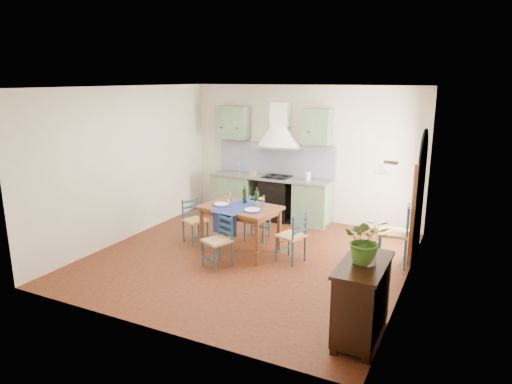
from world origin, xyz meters
TOP-DOWN VIEW (x-y plane):
  - floor at (0.00, 0.00)m, footprint 5.00×5.00m
  - back_wall at (-0.47, 2.29)m, footprint 5.00×0.96m
  - right_wall at (2.50, 0.28)m, footprint 0.26×5.00m
  - left_wall at (-2.50, 0.00)m, footprint 0.04×5.00m
  - ceiling at (0.00, 0.00)m, footprint 5.00×5.00m
  - dining_table at (-0.25, 0.18)m, footprint 1.38×1.07m
  - chair_near at (-0.27, -0.52)m, footprint 0.51×0.51m
  - chair_far at (-0.27, 0.86)m, footprint 0.46×0.46m
  - chair_left at (-1.23, 0.24)m, footprint 0.50×0.50m
  - chair_right at (0.71, 0.17)m, footprint 0.48×0.48m
  - chair_spare at (2.24, 0.81)m, footprint 0.53×0.53m
  - sideboard at (2.26, -1.60)m, footprint 0.50×1.05m
  - potted_plant at (2.27, -1.60)m, footprint 0.60×0.56m

SIDE VIEW (x-z plane):
  - floor at x=0.00m, z-range 0.00..0.00m
  - chair_left at x=-1.23m, z-range 0.01..0.82m
  - chair_near at x=-0.27m, z-range 0.01..0.84m
  - chair_right at x=0.71m, z-range 0.01..0.85m
  - chair_far at x=-0.27m, z-range 0.02..0.92m
  - sideboard at x=2.26m, z-range 0.04..0.98m
  - chair_spare at x=2.24m, z-range 0.02..1.02m
  - dining_table at x=-0.25m, z-range 0.16..1.29m
  - back_wall at x=-0.47m, z-range -0.35..2.45m
  - potted_plant at x=2.27m, z-range 0.94..1.48m
  - right_wall at x=2.50m, z-range -0.06..2.74m
  - left_wall at x=-2.50m, z-range 0.00..2.80m
  - ceiling at x=0.00m, z-range 2.80..2.81m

